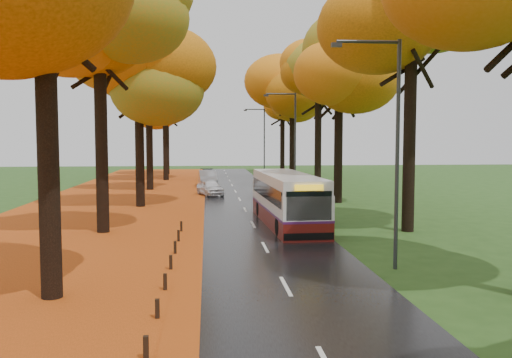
{
  "coord_description": "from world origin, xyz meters",
  "views": [
    {
      "loc": [
        -2.4,
        -10.33,
        4.63
      ],
      "look_at": [
        0.0,
        16.23,
        2.6
      ],
      "focal_mm": 38.0,
      "sensor_mm": 36.0,
      "label": 1
    }
  ],
  "objects": [
    {
      "name": "leaf_drift",
      "position": [
        -3.05,
        25.0,
        0.04
      ],
      "size": [
        0.9,
        90.0,
        0.01
      ],
      "primitive_type": "cube",
      "color": "#CE5015",
      "rests_on": "road"
    },
    {
      "name": "streetlamp_near",
      "position": [
        3.95,
        8.0,
        4.71
      ],
      "size": [
        2.45,
        0.18,
        8.0
      ],
      "color": "#333538",
      "rests_on": "ground"
    },
    {
      "name": "streetlamp_far",
      "position": [
        3.95,
        52.0,
        4.71
      ],
      "size": [
        2.45,
        0.18,
        8.0
      ],
      "color": "#333538",
      "rests_on": "ground"
    },
    {
      "name": "trees_right",
      "position": [
        7.19,
        26.91,
        9.69
      ],
      "size": [
        9.3,
        74.2,
        13.96
      ],
      "color": "black",
      "rests_on": "ground"
    },
    {
      "name": "car_silver",
      "position": [
        -2.35,
        40.97,
        0.8
      ],
      "size": [
        1.89,
        4.71,
        1.52
      ],
      "primitive_type": "imported",
      "rotation": [
        0.0,
        0.0,
        0.06
      ],
      "color": "gray",
      "rests_on": "road"
    },
    {
      "name": "road",
      "position": [
        0.0,
        25.0,
        0.02
      ],
      "size": [
        6.5,
        90.0,
        0.04
      ],
      "primitive_type": "cube",
      "color": "black",
      "rests_on": "ground"
    },
    {
      "name": "centre_line",
      "position": [
        0.0,
        25.0,
        0.04
      ],
      "size": [
        0.12,
        90.0,
        0.01
      ],
      "primitive_type": "cube",
      "color": "silver",
      "rests_on": "road"
    },
    {
      "name": "leaf_verge",
      "position": [
        -9.0,
        25.0,
        0.01
      ],
      "size": [
        12.0,
        90.0,
        0.02
      ],
      "primitive_type": "cube",
      "color": "#87350C",
      "rests_on": "ground"
    },
    {
      "name": "bus",
      "position": [
        1.8,
        17.93,
        1.44
      ],
      "size": [
        2.79,
        10.28,
        2.68
      ],
      "rotation": [
        0.0,
        0.0,
        0.05
      ],
      "color": "#5D120E",
      "rests_on": "road"
    },
    {
      "name": "car_dark",
      "position": [
        -2.35,
        48.85,
        0.64
      ],
      "size": [
        1.9,
        4.2,
        1.19
      ],
      "primitive_type": "imported",
      "rotation": [
        0.0,
        0.0,
        0.06
      ],
      "color": "black",
      "rests_on": "road"
    },
    {
      "name": "trees_left",
      "position": [
        -7.18,
        27.06,
        9.53
      ],
      "size": [
        9.2,
        74.0,
        13.88
      ],
      "color": "black",
      "rests_on": "ground"
    },
    {
      "name": "car_white",
      "position": [
        -2.18,
        32.96,
        0.66
      ],
      "size": [
        2.48,
        3.88,
        1.23
      ],
      "primitive_type": "imported",
      "rotation": [
        0.0,
        0.0,
        0.31
      ],
      "color": "silver",
      "rests_on": "road"
    },
    {
      "name": "bollard_row",
      "position": [
        -3.7,
        4.7,
        0.26
      ],
      "size": [
        0.11,
        23.51,
        0.52
      ],
      "color": "black",
      "rests_on": "ground"
    },
    {
      "name": "streetlamp_mid",
      "position": [
        3.95,
        30.0,
        4.71
      ],
      "size": [
        2.45,
        0.18,
        8.0
      ],
      "color": "#333538",
      "rests_on": "ground"
    }
  ]
}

